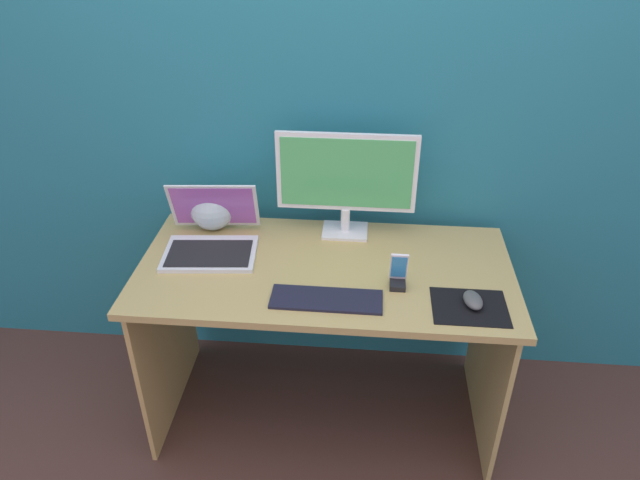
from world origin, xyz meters
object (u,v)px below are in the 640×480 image
keyboard_external (326,299)px  mouse (473,300)px  laptop (211,237)px  monitor (346,179)px  phone_in_dock (398,275)px  fishbowl (212,208)px

keyboard_external → mouse: 0.49m
laptop → keyboard_external: (0.46, -0.29, -0.04)m
monitor → keyboard_external: 0.51m
laptop → mouse: bearing=-16.0°
laptop → mouse: size_ratio=3.72×
mouse → phone_in_dock: bearing=150.9°
laptop → fishbowl: bearing=101.8°
laptop → phone_in_dock: size_ratio=2.70×
monitor → mouse: 0.66m
monitor → phone_in_dock: size_ratio=3.91×
laptop → fishbowl: size_ratio=2.07×
monitor → keyboard_external: size_ratio=1.42×
mouse → laptop: bearing=153.9°
fishbowl → phone_in_dock: size_ratio=1.31×
keyboard_external → mouse: bearing=2.4°
fishbowl → laptop: bearing=-78.2°
keyboard_external → phone_in_dock: 0.27m
laptop → mouse: (0.95, -0.27, -0.03)m
monitor → phone_in_dock: (0.20, -0.35, -0.19)m
monitor → phone_in_dock: 0.45m
laptop → mouse: laptop is taller
phone_in_dock → mouse: bearing=-19.1°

